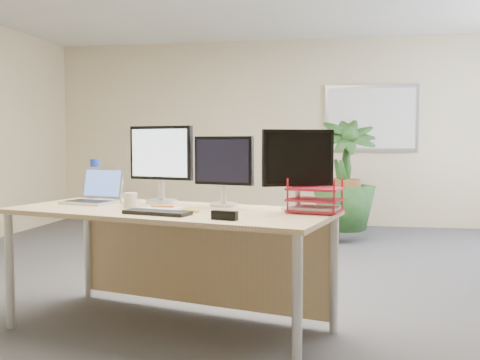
% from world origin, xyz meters
% --- Properties ---
extents(floor, '(8.00, 8.00, 0.00)m').
position_xyz_m(floor, '(0.00, 0.00, 0.00)').
color(floor, '#424247').
rests_on(floor, ground).
extents(back_wall, '(7.00, 0.04, 2.70)m').
position_xyz_m(back_wall, '(0.00, 4.00, 1.35)').
color(back_wall, beige).
rests_on(back_wall, floor).
extents(whiteboard, '(1.30, 0.04, 0.95)m').
position_xyz_m(whiteboard, '(1.20, 3.97, 1.55)').
color(whiteboard, '#B5B5BA').
rests_on(whiteboard, back_wall).
extents(desk, '(2.19, 1.33, 0.78)m').
position_xyz_m(desk, '(-0.33, -0.53, 0.62)').
color(desk, '#D5B07D').
rests_on(desk, floor).
extents(floor_plant, '(0.91, 0.91, 1.50)m').
position_xyz_m(floor_plant, '(0.80, 2.69, 0.75)').
color(floor_plant, '#163C1A').
rests_on(floor_plant, floor).
extents(monitor_left, '(0.48, 0.22, 0.54)m').
position_xyz_m(monitor_left, '(-0.51, -0.32, 1.09)').
color(monitor_left, silver).
rests_on(monitor_left, desk).
extents(monitor_right, '(0.41, 0.19, 0.46)m').
position_xyz_m(monitor_right, '(-0.05, -0.42, 1.05)').
color(monitor_right, silver).
rests_on(monitor_right, desk).
extents(monitor_dark, '(0.43, 0.21, 0.50)m').
position_xyz_m(monitor_dark, '(0.45, -0.59, 1.07)').
color(monitor_dark, silver).
rests_on(monitor_dark, desk).
extents(laptop, '(0.40, 0.37, 0.25)m').
position_xyz_m(laptop, '(-0.98, -0.38, 0.85)').
color(laptop, silver).
rests_on(laptop, desk).
extents(keyboard, '(0.43, 0.23, 0.02)m').
position_xyz_m(keyboard, '(-0.35, -0.89, 0.80)').
color(keyboard, black).
rests_on(keyboard, desk).
extents(coffee_mug, '(0.13, 0.09, 0.10)m').
position_xyz_m(coffee_mug, '(-0.63, -0.61, 0.83)').
color(coffee_mug, white).
rests_on(coffee_mug, desk).
extents(spiral_notebook, '(0.29, 0.24, 0.01)m').
position_xyz_m(spiral_notebook, '(-0.38, -0.64, 0.79)').
color(spiral_notebook, silver).
rests_on(spiral_notebook, desk).
extents(orange_pen, '(0.15, 0.02, 0.01)m').
position_xyz_m(orange_pen, '(-0.40, -0.65, 0.80)').
color(orange_pen, orange).
rests_on(orange_pen, spiral_notebook).
extents(yellow_highlighter, '(0.12, 0.06, 0.02)m').
position_xyz_m(yellow_highlighter, '(-0.19, -0.76, 0.79)').
color(yellow_highlighter, yellow).
rests_on(yellow_highlighter, desk).
extents(water_bottle, '(0.08, 0.08, 0.30)m').
position_xyz_m(water_bottle, '(-1.10, -0.10, 0.93)').
color(water_bottle, silver).
rests_on(water_bottle, desk).
extents(letter_tray, '(0.35, 0.30, 0.14)m').
position_xyz_m(letter_tray, '(0.56, -0.66, 0.85)').
color(letter_tray, '#AA1428').
rests_on(letter_tray, desk).
extents(stapler, '(0.15, 0.07, 0.05)m').
position_xyz_m(stapler, '(0.08, -1.04, 0.81)').
color(stapler, black).
rests_on(stapler, desk).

